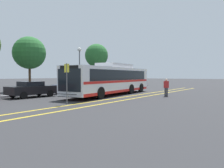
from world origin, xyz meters
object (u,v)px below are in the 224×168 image
at_px(tree_3, 96,56).
at_px(tree_0, 29,53).
at_px(parked_car_3, 105,85).
at_px(street_lamp, 79,58).
at_px(transit_bus, 112,79).
at_px(parked_car_1, 32,89).
at_px(pedestrian_0, 166,86).
at_px(parked_car_2, 71,86).
at_px(bus_stop_sign, 67,79).

bearing_deg(tree_3, tree_0, 164.14).
relative_size(parked_car_3, street_lamp, 0.84).
xyz_separation_m(transit_bus, parked_car_1, (-6.18, 4.33, -0.83)).
relative_size(pedestrian_0, tree_0, 0.25).
relative_size(parked_car_2, bus_stop_sign, 1.55).
height_order(transit_bus, bus_stop_sign, transit_bus).
bearing_deg(parked_car_2, transit_bus, -171.47).
bearing_deg(parked_car_3, transit_bus, 134.31).
distance_m(parked_car_3, street_lamp, 5.02).
bearing_deg(bus_stop_sign, parked_car_3, -69.07).
distance_m(transit_bus, bus_stop_sign, 7.85).
relative_size(parked_car_2, tree_3, 0.64).
xyz_separation_m(parked_car_1, tree_3, (13.60, 3.82, 4.15)).
xyz_separation_m(parked_car_1, parked_car_2, (5.11, 0.36, 0.03)).
xyz_separation_m(parked_car_1, bus_stop_sign, (-1.47, -6.09, 0.99)).
bearing_deg(bus_stop_sign, street_lamp, -54.92).
relative_size(bus_stop_sign, tree_3, 0.41).
bearing_deg(parked_car_1, transit_bus, 57.82).
bearing_deg(tree_3, pedestrian_0, -114.57).
relative_size(pedestrian_0, street_lamp, 0.29).
relative_size(bus_stop_sign, street_lamp, 0.49).
bearing_deg(tree_0, street_lamp, -31.21).
distance_m(pedestrian_0, tree_3, 15.11).
distance_m(transit_bus, parked_car_1, 7.60).
bearing_deg(tree_3, parked_car_2, -157.84).
height_order(pedestrian_0, street_lamp, street_lamp).
bearing_deg(transit_bus, parked_car_1, 49.39).
xyz_separation_m(parked_car_3, pedestrian_0, (-3.19, -9.44, 0.23)).
bearing_deg(parked_car_3, parked_car_1, 90.68).
bearing_deg(street_lamp, tree_3, 7.22).
relative_size(transit_bus, street_lamp, 2.36).
bearing_deg(pedestrian_0, parked_car_3, -59.44).
relative_size(parked_car_3, bus_stop_sign, 1.71).
bearing_deg(parked_car_1, pedestrian_0, 41.44).
distance_m(parked_car_1, tree_0, 8.66).
height_order(pedestrian_0, tree_3, tree_3).
height_order(parked_car_2, street_lamp, street_lamp).
height_order(parked_car_2, parked_car_3, parked_car_2).
bearing_deg(pedestrian_0, transit_bus, -25.92).
distance_m(transit_bus, parked_car_3, 6.34).
xyz_separation_m(transit_bus, street_lamp, (3.27, 7.63, 2.69)).
bearing_deg(parked_car_2, parked_car_3, -98.03).
distance_m(bus_stop_sign, tree_3, 18.31).
height_order(bus_stop_sign, tree_0, tree_0).
xyz_separation_m(pedestrian_0, tree_3, (6.06, 13.26, 3.95)).
height_order(bus_stop_sign, tree_3, tree_3).
bearing_deg(bus_stop_sign, tree_3, -62.25).
height_order(street_lamp, tree_3, tree_3).
height_order(transit_bus, tree_3, tree_3).
distance_m(transit_bus, pedestrian_0, 5.32).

